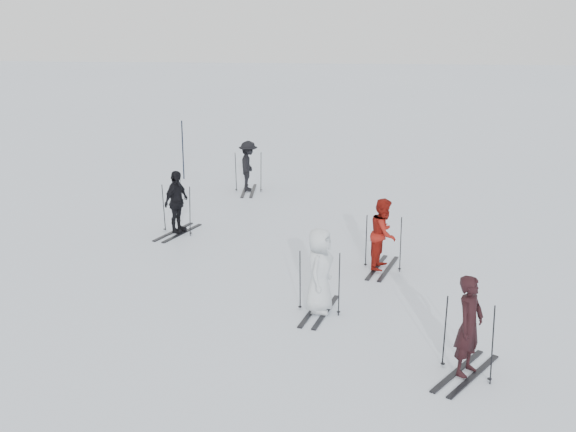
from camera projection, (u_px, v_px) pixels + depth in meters
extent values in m
plane|color=silver|center=(283.00, 273.00, 15.50)|extent=(120.00, 120.00, 0.00)
imported|color=black|center=(469.00, 327.00, 11.04)|extent=(0.64, 0.70, 1.60)
imported|color=maroon|center=(384.00, 235.00, 15.57)|extent=(0.77, 0.88, 1.55)
imported|color=silver|center=(320.00, 272.00, 13.34)|extent=(0.67, 0.88, 1.61)
imported|color=black|center=(176.00, 203.00, 18.06)|extent=(0.67, 1.00, 1.58)
imported|color=black|center=(248.00, 167.00, 22.20)|extent=(0.64, 1.04, 1.55)
cylinder|color=black|center=(183.00, 150.00, 23.79)|extent=(0.05, 0.05, 1.94)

